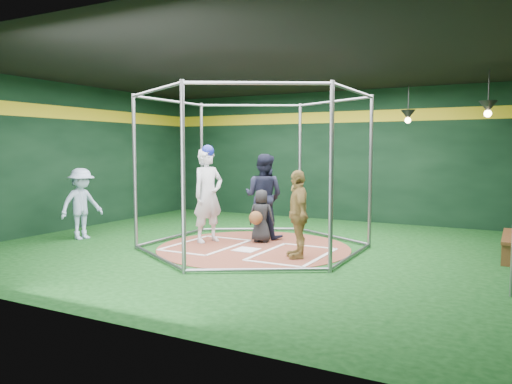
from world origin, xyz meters
The scene contains 13 objects.
room_shell centered at (0.00, 0.01, 1.75)m, with size 10.10×9.10×3.53m.
clay_disc centered at (0.00, 0.00, 0.01)m, with size 3.80×3.80×0.01m, color brown.
home_plate centered at (0.00, -0.30, 0.02)m, with size 0.43×0.43×0.01m, color white.
batter_box_left centered at (-0.95, -0.25, 0.02)m, with size 1.17×1.77×0.01m.
batter_box_right centered at (0.95, -0.25, 0.02)m, with size 1.17×1.77×0.01m.
batting_cage centered at (0.00, 0.00, 1.50)m, with size 4.05×4.67×3.00m.
pendant_lamp_near centered at (2.20, 3.60, 2.74)m, with size 0.34×0.34×0.90m.
pendant_lamp_far centered at (4.00, 2.00, 2.74)m, with size 0.34×0.34×0.90m.
batter_figure centered at (-1.12, 0.08, 1.01)m, with size 0.68×0.83×2.02m.
visitor_leopard centered at (1.13, -0.44, 0.79)m, with size 0.92×0.38×1.57m, color tan.
catcher_figure centered at (-0.12, 0.55, 0.56)m, with size 0.60×0.62×1.10m.
umpire centered at (-0.30, 1.01, 0.93)m, with size 0.89×0.69×1.83m, color black.
bystander_blue centered at (-3.74, -0.88, 0.77)m, with size 0.99×0.57×1.53m, color #A5BBDA.
Camera 1 is at (4.59, -8.55, 1.96)m, focal length 35.00 mm.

